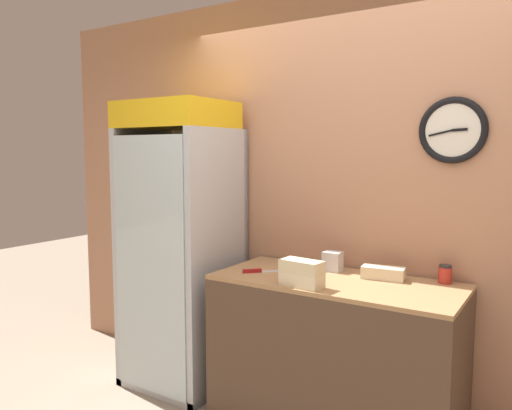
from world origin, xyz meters
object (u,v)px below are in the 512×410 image
Objects in this scene: beverage_cooler at (185,232)px; sandwich_stack_bottom at (302,280)px; condiment_jar at (445,274)px; napkin_dispenser at (333,261)px; sandwich_stack_middle at (302,267)px; sandwich_flat_left at (383,273)px; chefs_knife at (264,271)px.

sandwich_stack_bottom is (1.07, -0.28, -0.13)m from beverage_cooler.
napkin_dispenser reaches higher than condiment_jar.
beverage_cooler is at bearing 165.21° from sandwich_stack_middle.
napkin_dispenser is (-0.00, 0.43, -0.05)m from sandwich_stack_middle.
sandwich_flat_left is 0.34m from condiment_jar.
sandwich_flat_left is (1.40, 0.11, -0.13)m from beverage_cooler.
sandwich_stack_middle is 0.97× the size of sandwich_flat_left.
condiment_jar reaches higher than chefs_knife.
beverage_cooler is 16.55× the size of napkin_dispenser.
beverage_cooler is 1.12m from sandwich_stack_bottom.
chefs_knife is (-0.35, 0.17, -0.03)m from sandwich_stack_bottom.
beverage_cooler is 1.11m from sandwich_stack_middle.
napkin_dispenser reaches higher than chefs_knife.
sandwich_flat_left is at bearing 18.55° from chefs_knife.
condiment_jar is 0.66m from napkin_dispenser.
sandwich_stack_bottom is at bearing 0.00° from sandwich_stack_middle.
sandwich_stack_middle is 0.40m from chefs_knife.
chefs_knife is at bearing -161.45° from sandwich_flat_left.
sandwich_stack_bottom is at bearing -129.52° from sandwich_flat_left.
condiment_jar is (1.00, 0.33, 0.04)m from chefs_knife.
sandwich_stack_bottom is 0.97× the size of sandwich_flat_left.
condiment_jar reaches higher than sandwich_stack_bottom.
sandwich_flat_left is 0.33m from napkin_dispenser.
napkin_dispenser is (-0.33, 0.03, 0.02)m from sandwich_flat_left.
beverage_cooler reaches higher than sandwich_flat_left.
napkin_dispenser is at bearing -174.06° from condiment_jar.
sandwich_flat_left is 2.12× the size of napkin_dispenser.
condiment_jar is at bearing 37.20° from sandwich_stack_bottom.
sandwich_stack_middle is 0.52m from sandwich_flat_left.
sandwich_stack_middle reaches higher than condiment_jar.
beverage_cooler is 8.03× the size of sandwich_stack_bottom.
sandwich_stack_bottom is at bearing -142.80° from condiment_jar.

